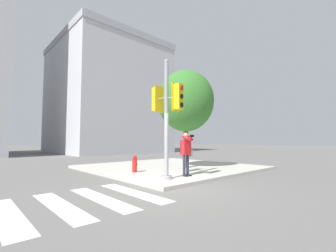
{
  "coord_description": "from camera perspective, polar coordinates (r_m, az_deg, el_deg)",
  "views": [
    {
      "loc": [
        -4.91,
        -5.51,
        1.49
      ],
      "look_at": [
        0.83,
        0.76,
        2.06
      ],
      "focal_mm": 24.0,
      "sensor_mm": 36.0,
      "label": 1
    }
  ],
  "objects": [
    {
      "name": "building_right",
      "position": [
        31.93,
        -15.32,
        6.64
      ],
      "size": [
        12.59,
        14.11,
        14.38
      ],
      "color": "#BCBCC1",
      "rests_on": "ground_plane"
    },
    {
      "name": "traffic_signal_pole",
      "position": [
        8.21,
        -0.29,
        4.07
      ],
      "size": [
        0.52,
        1.36,
        4.38
      ],
      "color": "#939399",
      "rests_on": "sidewalk_corner"
    },
    {
      "name": "fire_hydrant",
      "position": [
        10.02,
        -8.47,
        -9.48
      ],
      "size": [
        0.21,
        0.27,
        0.74
      ],
      "color": "red",
      "rests_on": "sidewalk_corner"
    },
    {
      "name": "person_photographer",
      "position": [
        8.84,
        4.67,
        -6.13
      ],
      "size": [
        0.58,
        0.54,
        1.68
      ],
      "color": "black",
      "rests_on": "sidewalk_corner"
    },
    {
      "name": "sidewalk_corner",
      "position": [
        12.41,
        0.53,
        -10.4
      ],
      "size": [
        8.0,
        8.0,
        0.13
      ],
      "color": "#BCB7AD",
      "rests_on": "ground_plane"
    },
    {
      "name": "street_tree",
      "position": [
        11.75,
        4.51,
        6.33
      ],
      "size": [
        2.9,
        2.9,
        5.03
      ],
      "color": "brown",
      "rests_on": "sidewalk_corner"
    },
    {
      "name": "ground_plane",
      "position": [
        7.53,
        -0.79,
        -15.23
      ],
      "size": [
        160.0,
        160.0,
        0.0
      ],
      "primitive_type": "plane",
      "color": "slate"
    }
  ]
}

